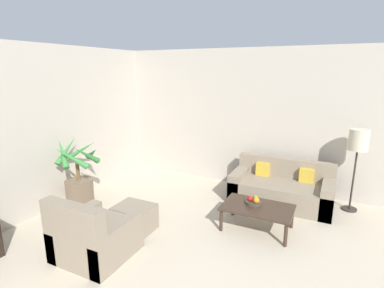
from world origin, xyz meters
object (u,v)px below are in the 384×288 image
apple_green (256,197)px  sofa_loveseat (281,189)px  apple_red (250,198)px  coffee_table (257,209)px  fruit_bowl (253,203)px  potted_palm (79,183)px  orange_fruit (256,200)px  armchair (94,237)px  ottoman (135,218)px  floor_lamp (358,144)px

apple_green → sofa_loveseat: bearing=77.5°
sofa_loveseat → apple_green: (-0.22, -0.97, 0.19)m
apple_red → coffee_table: bearing=-20.0°
apple_red → sofa_loveseat: bearing=75.4°
fruit_bowl → apple_red: 0.08m
potted_palm → fruit_bowl: bearing=12.6°
potted_palm → apple_red: bearing=12.6°
potted_palm → orange_fruit: size_ratio=14.00×
armchair → potted_palm: bearing=142.2°
sofa_loveseat → apple_green: 1.01m
potted_palm → coffee_table: (2.92, 0.58, -0.10)m
sofa_loveseat → armchair: size_ratio=1.99×
orange_fruit → ottoman: (-1.57, -0.83, -0.26)m
potted_palm → apple_green: 2.94m
apple_red → fruit_bowl: bearing=13.7°
potted_palm → apple_red: (2.80, 0.62, 0.02)m
apple_green → armchair: armchair is taller
fruit_bowl → armchair: (-1.59, -1.61, -0.12)m
coffee_table → armchair: bearing=-137.0°
potted_palm → orange_fruit: potted_palm is taller
armchair → ottoman: armchair is taller
apple_green → ottoman: (-1.54, -0.94, -0.25)m
fruit_bowl → apple_green: apple_green is taller
orange_fruit → ottoman: size_ratio=0.16×
coffee_table → orange_fruit: (-0.03, 0.02, 0.13)m
potted_palm → floor_lamp: size_ratio=0.88×
orange_fruit → armchair: 2.28m
floor_lamp → armchair: bearing=-135.5°
apple_red → armchair: armchair is taller
potted_palm → armchair: size_ratio=1.43×
armchair → fruit_bowl: bearing=45.4°
coffee_table → fruit_bowl: fruit_bowl is taller
apple_red → potted_palm: bearing=-167.4°
coffee_table → armchair: size_ratio=1.18×
potted_palm → coffee_table: 2.98m
potted_palm → ottoman: bearing=-10.1°
coffee_table → armchair: (-1.67, -1.55, -0.05)m
sofa_loveseat → coffee_table: (-0.15, -1.10, 0.07)m
floor_lamp → orange_fruit: size_ratio=15.85×
coffee_table → armchair: 2.28m
fruit_bowl → orange_fruit: bearing=-39.4°
fruit_bowl → ottoman: 1.77m
fruit_bowl → potted_palm: bearing=-167.4°
ottoman → apple_green: bearing=31.5°
potted_palm → sofa_loveseat: 3.50m
potted_palm → sofa_loveseat: (3.07, 1.67, -0.17)m
ottoman → armchair: bearing=-95.0°
sofa_loveseat → ottoman: bearing=-132.5°
coffee_table → orange_fruit: size_ratio=11.51×
apple_red → ottoman: (-1.48, -0.86, -0.26)m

